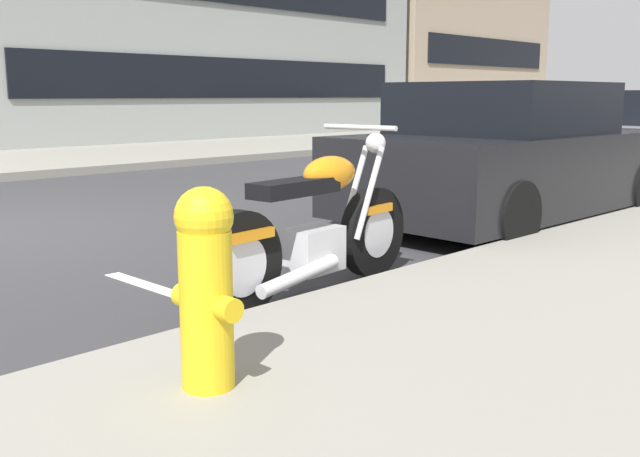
{
  "coord_description": "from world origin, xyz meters",
  "views": [
    {
      "loc": [
        -2.73,
        -7.29,
        1.34
      ],
      "look_at": [
        0.68,
        -3.97,
        0.46
      ],
      "focal_mm": 40.69,
      "sensor_mm": 36.0,
      "label": 1
    }
  ],
  "objects_px": {
    "car_opposite_curb": "(551,117)",
    "fire_hydrant": "(206,283)",
    "parked_car_mid_block": "(507,158)",
    "parked_motorcycle": "(315,231)"
  },
  "relations": [
    {
      "from": "parked_motorcycle",
      "to": "car_opposite_curb",
      "type": "bearing_deg",
      "value": 17.51
    },
    {
      "from": "car_opposite_curb",
      "to": "fire_hydrant",
      "type": "bearing_deg",
      "value": 22.04
    },
    {
      "from": "parked_motorcycle",
      "to": "parked_car_mid_block",
      "type": "xyz_separation_m",
      "value": [
        3.52,
        0.6,
        0.24
      ]
    },
    {
      "from": "parked_motorcycle",
      "to": "fire_hydrant",
      "type": "bearing_deg",
      "value": -153.21
    },
    {
      "from": "fire_hydrant",
      "to": "parked_car_mid_block",
      "type": "bearing_deg",
      "value": 17.36
    },
    {
      "from": "parked_car_mid_block",
      "to": "car_opposite_curb",
      "type": "distance_m",
      "value": 15.55
    },
    {
      "from": "parked_car_mid_block",
      "to": "car_opposite_curb",
      "type": "bearing_deg",
      "value": 26.59
    },
    {
      "from": "parked_motorcycle",
      "to": "fire_hydrant",
      "type": "xyz_separation_m",
      "value": [
        -1.67,
        -1.03,
        0.15
      ]
    },
    {
      "from": "parked_car_mid_block",
      "to": "fire_hydrant",
      "type": "height_order",
      "value": "parked_car_mid_block"
    },
    {
      "from": "car_opposite_curb",
      "to": "fire_hydrant",
      "type": "distance_m",
      "value": 20.95
    }
  ]
}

